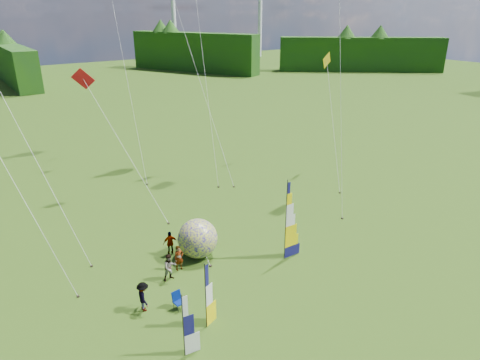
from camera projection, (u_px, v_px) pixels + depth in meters
ground at (300, 297)px, 22.22m from camera, size 220.00×220.00×0.00m
treeline_ring at (304, 229)px, 20.72m from camera, size 210.00×210.00×8.00m
turbine_left at (260, 4)px, 125.98m from camera, size 8.00×1.20×30.00m
turbine_right at (173, 4)px, 118.00m from camera, size 8.00×1.20×30.00m
feather_banner_main at (286, 222)px, 24.74m from camera, size 1.34×0.14×4.93m
side_banner_left at (206, 298)px, 19.53m from camera, size 0.92×0.43×3.36m
side_banner_far at (183, 327)px, 17.94m from camera, size 0.92×0.22×3.07m
bol_inflatable at (198, 238)px, 25.50m from camera, size 2.75×2.75×2.39m
spectator_a at (179, 258)px, 24.34m from camera, size 0.57×0.38×1.51m
spectator_b at (170, 267)px, 23.40m from camera, size 0.77×0.39×1.58m
spectator_c at (143, 297)px, 21.01m from camera, size 0.49×1.06×1.59m
spectator_d at (170, 243)px, 25.90m from camera, size 0.94×0.58×1.50m
camp_chair at (179, 301)px, 21.20m from camera, size 0.59×0.59×0.94m
kite_whale at (198, 68)px, 36.54m from camera, size 5.81×14.39×18.40m
kite_rainbow_delta at (20, 119)px, 23.68m from camera, size 11.09×13.51×16.52m
kite_parafoil at (342, 90)px, 30.17m from camera, size 8.18×9.78×17.12m
small_kite_red at (123, 140)px, 30.56m from camera, size 8.31×12.48×10.45m
small_kite_orange at (206, 73)px, 35.79m from camera, size 5.61×10.21×17.86m
small_kite_yellow at (334, 117)px, 35.77m from camera, size 8.40×9.86×10.98m
small_kite_green at (122, 49)px, 36.73m from camera, size 5.15×12.94×21.40m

